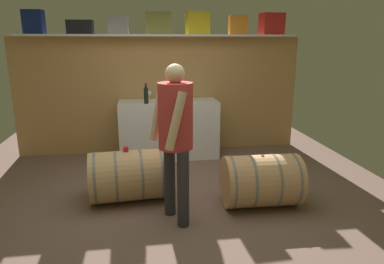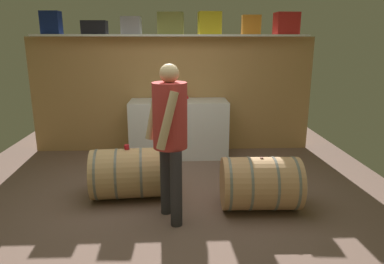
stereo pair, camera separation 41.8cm
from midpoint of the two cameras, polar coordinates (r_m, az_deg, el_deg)
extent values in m
cube|color=brown|center=(4.75, -0.66, -9.07)|extent=(6.03, 7.77, 0.02)
cube|color=tan|center=(6.13, -1.19, 6.05)|extent=(4.83, 0.10, 1.96)
cube|color=silver|center=(5.91, -1.21, 15.44)|extent=(4.44, 0.40, 0.03)
cube|color=navy|center=(6.18, -20.11, 16.37)|extent=(0.31, 0.22, 0.36)
cube|color=black|center=(6.01, -13.61, 16.21)|extent=(0.39, 0.25, 0.21)
cube|color=gray|center=(5.94, -7.81, 16.80)|extent=(0.32, 0.23, 0.28)
cube|color=olive|center=(5.92, -1.38, 17.26)|extent=(0.43, 0.32, 0.34)
cube|color=yellow|center=(5.96, 4.98, 17.24)|extent=(0.37, 0.30, 0.35)
cube|color=orange|center=(6.08, 11.65, 16.72)|extent=(0.31, 0.21, 0.31)
cube|color=red|center=(6.25, 17.06, 16.54)|extent=(0.39, 0.30, 0.35)
cube|color=white|center=(5.86, -0.11, 0.56)|extent=(1.61, 0.63, 0.94)
cylinder|color=black|center=(5.56, -3.76, 5.86)|extent=(0.07, 0.07, 0.22)
sphere|color=black|center=(5.54, -3.78, 7.10)|extent=(0.07, 0.07, 0.07)
cylinder|color=black|center=(5.53, -3.79, 7.59)|extent=(0.03, 0.03, 0.08)
cylinder|color=white|center=(5.95, -3.07, 5.40)|extent=(0.07, 0.07, 0.00)
cylinder|color=white|center=(5.94, -3.08, 5.79)|extent=(0.01, 0.01, 0.08)
sphere|color=white|center=(5.93, -3.08, 6.42)|extent=(0.08, 0.08, 0.08)
sphere|color=maroon|center=(5.93, -3.08, 6.31)|extent=(0.05, 0.05, 0.05)
cone|color=red|center=(5.99, 0.95, 6.09)|extent=(0.11, 0.11, 0.13)
cylinder|color=tan|center=(4.38, -7.46, -6.70)|extent=(0.97, 0.69, 0.61)
cylinder|color=slate|center=(4.40, -12.53, -6.83)|extent=(0.08, 0.63, 0.63)
cylinder|color=slate|center=(4.39, -9.39, -6.76)|extent=(0.08, 0.63, 0.63)
cylinder|color=slate|center=(4.38, -5.52, -6.64)|extent=(0.08, 0.63, 0.63)
cylinder|color=slate|center=(4.39, -2.38, -6.52)|extent=(0.08, 0.63, 0.63)
cylinder|color=#8D414C|center=(4.28, -7.59, -2.80)|extent=(0.04, 0.04, 0.01)
cylinder|color=tan|center=(4.18, 13.92, -8.17)|extent=(0.89, 0.63, 0.61)
cylinder|color=slate|center=(4.10, 8.87, -8.36)|extent=(0.04, 0.62, 0.62)
cylinder|color=slate|center=(4.14, 12.02, -8.25)|extent=(0.04, 0.62, 0.62)
cylinder|color=slate|center=(4.22, 15.79, -8.09)|extent=(0.04, 0.62, 0.62)
cylinder|color=slate|center=(4.29, 18.75, -7.94)|extent=(0.04, 0.62, 0.62)
cylinder|color=brown|center=(4.07, 14.19, -4.15)|extent=(0.04, 0.04, 0.01)
cylinder|color=red|center=(4.27, -7.86, -2.47)|extent=(0.06, 0.06, 0.05)
cylinder|color=#2E2C31|center=(3.92, -1.22, -7.69)|extent=(0.12, 0.12, 0.82)
cylinder|color=#2E2C31|center=(3.67, 0.71, -9.33)|extent=(0.12, 0.12, 0.82)
cylinder|color=#BA3532|center=(3.56, -0.30, 2.65)|extent=(0.36, 0.36, 0.68)
sphere|color=tan|center=(3.50, -0.31, 9.49)|extent=(0.20, 0.20, 0.20)
cylinder|color=tan|center=(3.71, -3.06, 3.09)|extent=(0.22, 0.16, 0.58)
cylinder|color=tan|center=(3.34, -0.46, 1.82)|extent=(0.25, 0.17, 0.57)
camera|label=1|loc=(0.21, -87.14, 0.75)|focal=32.77mm
camera|label=2|loc=(0.21, 92.86, -0.75)|focal=32.77mm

